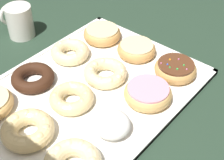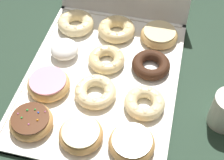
{
  "view_description": "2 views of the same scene",
  "coord_description": "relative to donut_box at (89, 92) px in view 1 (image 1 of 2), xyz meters",
  "views": [
    {
      "loc": [
        -0.46,
        0.45,
        0.6
      ],
      "look_at": [
        -0.04,
        -0.04,
        0.04
      ],
      "focal_mm": 54.16,
      "sensor_mm": 36.0,
      "label": 1
    },
    {
      "loc": [
        0.17,
        -0.59,
        0.75
      ],
      "look_at": [
        0.04,
        -0.04,
        0.06
      ],
      "focal_mm": 53.34,
      "sensor_mm": 36.0,
      "label": 2
    }
  ],
  "objects": [
    {
      "name": "cruller_donut_5",
      "position": [
        0.14,
        -0.07,
        0.02
      ],
      "size": [
        0.11,
        0.11,
        0.04
      ],
      "color": "beige",
      "rests_on": "donut_box"
    },
    {
      "name": "ground_plane",
      "position": [
        0.0,
        0.0,
        -0.01
      ],
      "size": [
        3.0,
        3.0,
        0.0
      ],
      "primitive_type": "plane",
      "color": "#233828"
    },
    {
      "name": "sprinkle_donut_0",
      "position": [
        -0.13,
        -0.2,
        0.02
      ],
      "size": [
        0.11,
        0.11,
        0.04
      ],
      "color": "tan",
      "rests_on": "donut_box"
    },
    {
      "name": "glazed_ring_donut_1",
      "position": [
        0.0,
        -0.2,
        0.02
      ],
      "size": [
        0.11,
        0.11,
        0.04
      ],
      "color": "tan",
      "rests_on": "donut_box"
    },
    {
      "name": "donut_box",
      "position": [
        0.0,
        0.0,
        0.0
      ],
      "size": [
        0.44,
        0.57,
        0.01
      ],
      "color": "white",
      "rests_on": "ground"
    },
    {
      "name": "cruller_donut_10",
      "position": [
        -0.0,
        0.2,
        0.03
      ],
      "size": [
        0.12,
        0.12,
        0.04
      ],
      "color": "#EACC8C",
      "rests_on": "donut_box"
    },
    {
      "name": "cruller_donut_7",
      "position": [
        0.0,
        0.06,
        0.02
      ],
      "size": [
        0.11,
        0.11,
        0.04
      ],
      "color": "#EACC8C",
      "rests_on": "donut_box"
    },
    {
      "name": "chocolate_cake_ring_donut_8",
      "position": [
        0.13,
        0.07,
        0.02
      ],
      "size": [
        0.11,
        0.11,
        0.03
      ],
      "color": "#381E11",
      "rests_on": "donut_box"
    },
    {
      "name": "coffee_mug",
      "position": [
        0.35,
        -0.06,
        0.05
      ],
      "size": [
        0.1,
        0.08,
        0.1
      ],
      "color": "white",
      "rests_on": "ground"
    },
    {
      "name": "powdered_filled_donut_6",
      "position": [
        -0.13,
        0.07,
        0.03
      ],
      "size": [
        0.08,
        0.08,
        0.05
      ],
      "color": "white",
      "rests_on": "donut_box"
    },
    {
      "name": "cruller_donut_4",
      "position": [
        -0.0,
        -0.06,
        0.02
      ],
      "size": [
        0.12,
        0.12,
        0.04
      ],
      "color": "beige",
      "rests_on": "donut_box"
    },
    {
      "name": "pink_frosted_donut_3",
      "position": [
        -0.13,
        -0.07,
        0.03
      ],
      "size": [
        0.12,
        0.12,
        0.04
      ],
      "color": "tan",
      "rests_on": "donut_box"
    },
    {
      "name": "glazed_ring_donut_2",
      "position": [
        0.13,
        -0.2,
        0.02
      ],
      "size": [
        0.11,
        0.11,
        0.04
      ],
      "color": "tan",
      "rests_on": "donut_box"
    }
  ]
}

